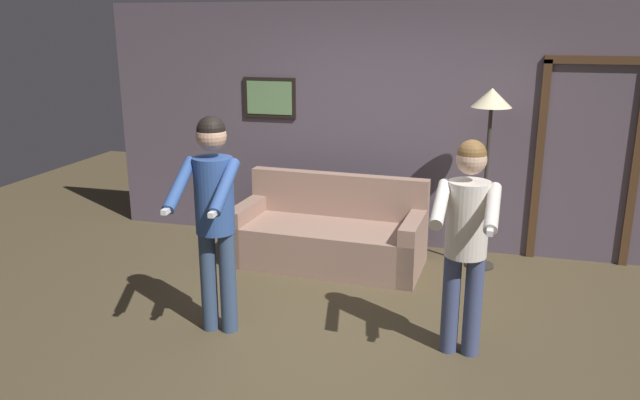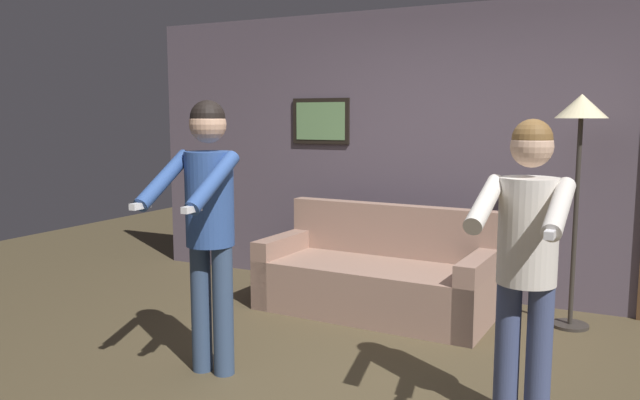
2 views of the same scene
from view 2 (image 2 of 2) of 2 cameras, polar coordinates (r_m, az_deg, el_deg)
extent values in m
plane|color=#4D412B|center=(3.95, 3.73, -16.64)|extent=(12.00, 12.00, 0.00)
cube|color=#584C58|center=(5.71, 12.34, 4.19)|extent=(6.40, 0.06, 2.60)
cube|color=black|center=(6.12, 0.08, 7.23)|extent=(0.60, 0.02, 0.44)
cube|color=#68925B|center=(6.10, 0.03, 7.23)|extent=(0.52, 0.01, 0.36)
cube|color=#977564|center=(5.25, 4.95, -8.02)|extent=(1.94, 0.94, 0.42)
cube|color=#977564|center=(5.48, 6.52, -2.73)|extent=(1.90, 0.23, 0.45)
cube|color=#916F5F|center=(5.63, -3.19, -6.10)|extent=(0.20, 0.86, 0.58)
cube|color=#947262|center=(4.96, 14.28, -8.22)|extent=(0.20, 0.86, 0.58)
cylinder|color=#332D28|center=(5.32, 21.87, -10.57)|extent=(0.28, 0.28, 0.02)
cylinder|color=#332D28|center=(5.14, 22.31, -1.97)|extent=(0.04, 0.04, 1.59)
cone|color=#F9EAB7|center=(5.08, 22.81, 7.92)|extent=(0.38, 0.38, 0.18)
cylinder|color=#334767|center=(4.10, -10.80, -9.66)|extent=(0.13, 0.13, 0.83)
cylinder|color=#334767|center=(4.02, -8.86, -9.97)|extent=(0.13, 0.13, 0.83)
cylinder|color=#2D4C8C|center=(3.91, -10.07, 0.11)|extent=(0.30, 0.30, 0.59)
sphere|color=tan|center=(3.88, -10.22, 6.81)|extent=(0.23, 0.23, 0.23)
sphere|color=black|center=(3.88, -10.24, 7.40)|extent=(0.22, 0.22, 0.22)
cylinder|color=#2D4C8C|center=(3.80, -14.09, 1.85)|extent=(0.12, 0.50, 0.33)
cube|color=white|center=(3.64, -16.10, -0.49)|extent=(0.05, 0.15, 0.04)
cylinder|color=#2D4C8C|center=(3.61, -9.73, 1.68)|extent=(0.12, 0.50, 0.33)
cube|color=white|center=(3.44, -11.65, -0.80)|extent=(0.05, 0.15, 0.04)
cylinder|color=#3E4972|center=(3.53, 16.73, -13.21)|extent=(0.13, 0.13, 0.77)
cylinder|color=#3E4972|center=(3.50, 19.37, -13.47)|extent=(0.13, 0.13, 0.77)
cylinder|color=silver|center=(3.34, 18.50, -2.71)|extent=(0.30, 0.30, 0.55)
sphere|color=#D8AD8E|center=(3.29, 18.81, 4.65)|extent=(0.21, 0.21, 0.21)
sphere|color=brown|center=(3.29, 18.84, 5.30)|extent=(0.20, 0.20, 0.20)
cylinder|color=silver|center=(3.13, 14.85, -0.27)|extent=(0.11, 0.49, 0.25)
cylinder|color=silver|center=(3.07, 21.03, -0.67)|extent=(0.11, 0.49, 0.25)
cube|color=white|center=(2.86, 20.37, -2.88)|extent=(0.05, 0.15, 0.04)
camera|label=1|loc=(1.33, -139.80, 28.76)|focal=35.00mm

